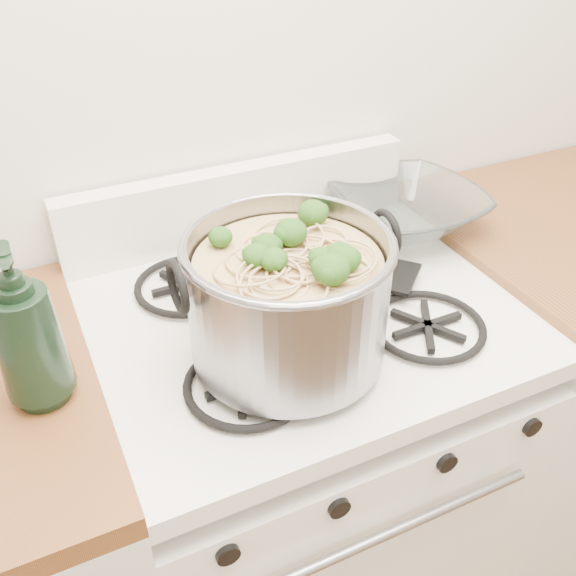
{
  "coord_description": "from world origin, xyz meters",
  "views": [
    {
      "loc": [
        -0.43,
        0.42,
        1.61
      ],
      "look_at": [
        -0.08,
        1.15,
        1.05
      ],
      "focal_mm": 40.0,
      "sensor_mm": 36.0,
      "label": 1
    }
  ],
  "objects_px": {
    "gas_range": "(300,475)",
    "bottle": "(25,328)",
    "spatula": "(393,272)",
    "glass_bowl": "(407,217)",
    "stock_pot": "(288,299)"
  },
  "relations": [
    {
      "from": "gas_range",
      "to": "stock_pot",
      "type": "height_order",
      "value": "stock_pot"
    },
    {
      "from": "glass_bowl",
      "to": "spatula",
      "type": "bearing_deg",
      "value": -131.13
    },
    {
      "from": "bottle",
      "to": "spatula",
      "type": "bearing_deg",
      "value": 4.39
    },
    {
      "from": "gas_range",
      "to": "bottle",
      "type": "xyz_separation_m",
      "value": [
        -0.46,
        -0.05,
        0.61
      ]
    },
    {
      "from": "gas_range",
      "to": "glass_bowl",
      "type": "relative_size",
      "value": 7.47
    },
    {
      "from": "gas_range",
      "to": "bottle",
      "type": "bearing_deg",
      "value": -174.27
    },
    {
      "from": "stock_pot",
      "to": "spatula",
      "type": "height_order",
      "value": "stock_pot"
    },
    {
      "from": "glass_bowl",
      "to": "bottle",
      "type": "bearing_deg",
      "value": -165.45
    },
    {
      "from": "gas_range",
      "to": "stock_pot",
      "type": "distance_m",
      "value": 0.61
    },
    {
      "from": "glass_bowl",
      "to": "bottle",
      "type": "relative_size",
      "value": 0.47
    },
    {
      "from": "stock_pot",
      "to": "glass_bowl",
      "type": "height_order",
      "value": "stock_pot"
    },
    {
      "from": "stock_pot",
      "to": "bottle",
      "type": "bearing_deg",
      "value": 169.96
    },
    {
      "from": "gas_range",
      "to": "glass_bowl",
      "type": "bearing_deg",
      "value": 25.69
    },
    {
      "from": "gas_range",
      "to": "bottle",
      "type": "distance_m",
      "value": 0.77
    },
    {
      "from": "gas_range",
      "to": "glass_bowl",
      "type": "height_order",
      "value": "glass_bowl"
    }
  ]
}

